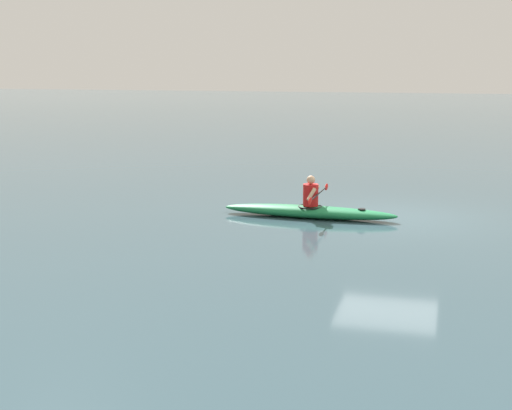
{
  "coord_description": "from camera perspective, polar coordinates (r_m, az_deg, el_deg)",
  "views": [
    {
      "loc": [
        -1.32,
        17.43,
        3.72
      ],
      "look_at": [
        2.04,
        5.17,
        1.2
      ],
      "focal_mm": 49.76,
      "sensor_mm": 36.0,
      "label": 1
    }
  ],
  "objects": [
    {
      "name": "kayak",
      "position": [
        17.54,
        4.28,
        -0.53
      ],
      "size": [
        4.36,
        0.75,
        0.3
      ],
      "color": "#19723F",
      "rests_on": "ground"
    },
    {
      "name": "kayaker",
      "position": [
        17.44,
        4.48,
        0.94
      ],
      "size": [
        0.43,
        2.43,
        0.75
      ],
      "color": "red",
      "rests_on": "kayak"
    },
    {
      "name": "ground_plane",
      "position": [
        17.87,
        10.74,
        -0.98
      ],
      "size": [
        160.0,
        160.0,
        0.0
      ],
      "primitive_type": "plane",
      "color": "#334C56"
    }
  ]
}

